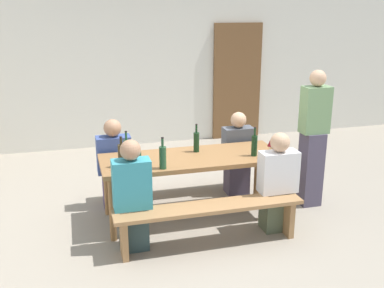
{
  "coord_description": "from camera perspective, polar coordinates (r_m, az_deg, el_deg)",
  "views": [
    {
      "loc": [
        -1.29,
        -4.71,
        2.41
      ],
      "look_at": [
        0.0,
        0.0,
        0.9
      ],
      "focal_mm": 42.38,
      "sensor_mm": 36.0,
      "label": 1
    }
  ],
  "objects": [
    {
      "name": "wine_bottle_0",
      "position": [
        5.05,
        -8.23,
        -0.71
      ],
      "size": [
        0.07,
        0.07,
        0.34
      ],
      "color": "#194723",
      "rests_on": "tasting_table"
    },
    {
      "name": "wine_glass_1",
      "position": [
        5.34,
        9.78,
        0.01
      ],
      "size": [
        0.06,
        0.06,
        0.15
      ],
      "color": "silver",
      "rests_on": "tasting_table"
    },
    {
      "name": "wine_bottle_4",
      "position": [
        5.2,
        7.85,
        -0.14
      ],
      "size": [
        0.07,
        0.07,
        0.34
      ],
      "color": "#143319",
      "rests_on": "tasting_table"
    },
    {
      "name": "standing_host",
      "position": [
        5.68,
        14.96,
        0.39
      ],
      "size": [
        0.32,
        0.24,
        1.69
      ],
      "rotation": [
        0.0,
        0.0,
        3.14
      ],
      "color": "#4C455B",
      "rests_on": "ground"
    },
    {
      "name": "seated_guest_near_0",
      "position": [
        4.6,
        -7.51,
        -6.76
      ],
      "size": [
        0.38,
        0.24,
        1.16
      ],
      "rotation": [
        0.0,
        0.0,
        1.57
      ],
      "color": "#2D4242",
      "rests_on": "ground"
    },
    {
      "name": "wine_glass_0",
      "position": [
        4.85,
        -7.35,
        -1.46
      ],
      "size": [
        0.06,
        0.06,
        0.18
      ],
      "color": "silver",
      "rests_on": "tasting_table"
    },
    {
      "name": "tasting_table",
      "position": [
        5.19,
        -0.0,
        -2.43
      ],
      "size": [
        2.07,
        0.77,
        0.75
      ],
      "color": "olive",
      "rests_on": "ground"
    },
    {
      "name": "wooden_door",
      "position": [
        8.42,
        5.69,
        7.79
      ],
      "size": [
        0.9,
        0.06,
        2.1
      ],
      "primitive_type": "cube",
      "color": "brown",
      "rests_on": "ground"
    },
    {
      "name": "seated_guest_near_1",
      "position": [
        5.05,
        10.72,
        -5.05
      ],
      "size": [
        0.42,
        0.24,
        1.12
      ],
      "rotation": [
        0.0,
        0.0,
        1.57
      ],
      "color": "#4C563E",
      "rests_on": "ground"
    },
    {
      "name": "ground_plane",
      "position": [
        5.45,
        -0.0,
        -9.08
      ],
      "size": [
        24.0,
        24.0,
        0.0
      ],
      "primitive_type": "plane",
      "color": "gray"
    },
    {
      "name": "back_wall",
      "position": [
        8.04,
        -6.11,
        11.3
      ],
      "size": [
        14.0,
        0.2,
        3.2
      ],
      "primitive_type": "cube",
      "color": "silver",
      "rests_on": "ground"
    },
    {
      "name": "wine_bottle_2",
      "position": [
        4.74,
        -6.79,
        -2.07
      ],
      "size": [
        0.07,
        0.07,
        0.29
      ],
      "color": "#234C2D",
      "rests_on": "tasting_table"
    },
    {
      "name": "seated_guest_far_1",
      "position": [
        5.94,
        5.73,
        -1.44
      ],
      "size": [
        0.39,
        0.24,
        1.1
      ],
      "rotation": [
        0.0,
        0.0,
        -1.57
      ],
      "color": "#4A4055",
      "rests_on": "ground"
    },
    {
      "name": "bench_far",
      "position": [
        5.92,
        -1.75,
        -3.15
      ],
      "size": [
        1.97,
        0.3,
        0.45
      ],
      "color": "#9E7247",
      "rests_on": "ground"
    },
    {
      "name": "bench_near",
      "position": [
        4.7,
        2.23,
        -8.76
      ],
      "size": [
        1.97,
        0.3,
        0.45
      ],
      "color": "#9E7247",
      "rests_on": "ground"
    },
    {
      "name": "seated_guest_far_0",
      "position": [
        5.6,
        -9.73,
        -2.75
      ],
      "size": [
        0.41,
        0.24,
        1.11
      ],
      "rotation": [
        0.0,
        0.0,
        -1.57
      ],
      "color": "#41305F",
      "rests_on": "ground"
    },
    {
      "name": "wine_bottle_5",
      "position": [
        4.85,
        -8.85,
        -1.41
      ],
      "size": [
        0.08,
        0.08,
        0.34
      ],
      "color": "#332814",
      "rests_on": "tasting_table"
    },
    {
      "name": "wine_bottle_3",
      "position": [
        4.76,
        -3.7,
        -1.64
      ],
      "size": [
        0.07,
        0.07,
        0.34
      ],
      "color": "#234C2D",
      "rests_on": "tasting_table"
    },
    {
      "name": "wine_bottle_1",
      "position": [
        5.3,
        0.55,
        0.32
      ],
      "size": [
        0.07,
        0.07,
        0.34
      ],
      "color": "#143319",
      "rests_on": "tasting_table"
    }
  ]
}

